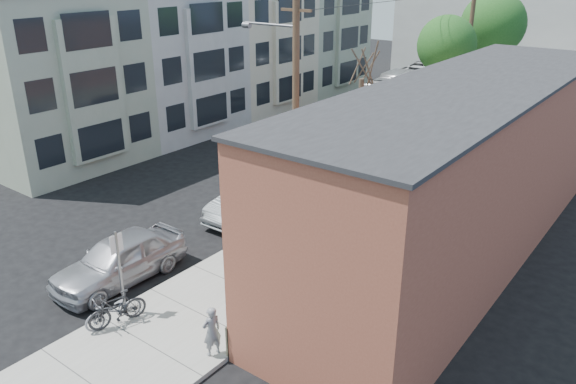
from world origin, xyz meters
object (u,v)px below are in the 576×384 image
Objects in this scene: car_3 at (384,139)px; car_4 at (421,121)px; tree_bare at (359,135)px; patio_chair_b at (275,299)px; patio_chair_a at (260,311)px; patron_green at (276,258)px; car_1 at (257,198)px; tree_leafy_far at (493,25)px; bus at (407,90)px; patron_grey at (212,331)px; parked_bike_b at (114,310)px; car_0 at (119,259)px; parking_meter_far at (362,162)px; cyclist at (244,259)px; parked_bike_a at (117,308)px; car_2 at (331,163)px; sign_post at (119,265)px; parking_meter_near at (258,216)px; tree_leafy_mid at (447,45)px; utility_pole_near at (295,98)px.

car_3 is 5.06m from car_4.
tree_bare is 6.09× the size of patio_chair_b.
patron_green is at bearing 127.46° from patio_chair_a.
tree_bare is at bearing 67.97° from car_1.
tree_leafy_far is at bearing 115.34° from patio_chair_b.
car_1 is 21.56m from bus.
patron_grey is at bearing -74.31° from car_4.
parked_bike_b is 20.72m from car_3.
patron_grey is 0.30× the size of car_1.
tree_leafy_far is at bearing 85.85° from car_0.
cyclist is at bearing -80.41° from parking_meter_far.
parked_bike_a is 0.32× the size of car_2.
patron_grey is at bearing -77.56° from car_3.
tree_leafy_far is 32.02m from parked_bike_b.
patio_chair_b is (3.90, -12.05, -0.39)m from parking_meter_far.
car_1 is at bearing 118.95° from parked_bike_a.
sign_post is 6.77m from parking_meter_near.
sign_post is at bearing -89.62° from parking_meter_far.
car_0 is at bearing -58.71° from patron_green.
patron_grey is at bearing -78.53° from bus.
parked_bike_a is at bearing -85.96° from parking_meter_near.
parking_meter_far is 15.58m from parked_bike_b.
bus reaches higher than patio_chair_a.
car_0 is 0.95× the size of car_1.
bus is (-5.34, 6.50, -4.43)m from tree_leafy_mid.
car_1 is (-5.35, 5.42, 0.27)m from patio_chair_b.
car_4 is at bearing -79.96° from cyclist.
utility_pole_near reaches higher than parked_bike_b.
bus is (-3.34, 15.35, 0.71)m from car_2.
parked_bike_b is 9.13m from car_1.
patio_chair_a is at bearing -72.94° from parking_meter_far.
utility_pole_near is at bearing 130.15° from patio_chair_a.
tree_leafy_mid is 1.54× the size of car_3.
patron_green is at bearing -44.12° from car_1.
car_1 reaches higher than parked_bike_b.
sign_post is 4.94m from patio_chair_b.
car_2 reaches higher than parked_bike_b.
tree_leafy_mid reaches higher than patio_chair_a.
utility_pole_near is 5.28× the size of patron_green.
parked_bike_b is (-1.48, -4.31, -0.36)m from cyclist.
parking_meter_near is at bearing -133.95° from patron_grey.
patron_green is 5.37m from parked_bike_a.
tree_leafy_far is at bearing 8.35° from bus.
tree_leafy_mid is at bearing 106.37° from parked_bike_a.
utility_pole_near is 1.17× the size of tree_leafy_far.
cyclist reaches higher than patio_chair_b.
parked_bike_a is (-3.43, -2.64, 0.11)m from patio_chair_a.
car_4 is (0.00, 16.76, -0.16)m from car_1.
tree_leafy_mid is (0.41, 14.16, 0.55)m from utility_pole_near.
sign_post is 0.57× the size of car_0.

